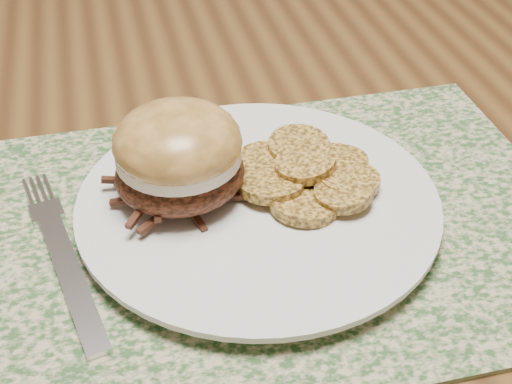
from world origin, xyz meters
TOP-DOWN VIEW (x-y plane):
  - dining_table at (0.00, 0.00)m, footprint 1.50×0.90m
  - placemat at (-0.07, -0.26)m, footprint 0.45×0.33m
  - dinner_plate at (-0.08, -0.24)m, footprint 0.26×0.26m
  - pork_sandwich at (-0.14, -0.22)m, footprint 0.12×0.12m
  - roasted_potatoes at (-0.04, -0.23)m, footprint 0.13×0.13m
  - fork at (-0.23, -0.25)m, footprint 0.06×0.20m

SIDE VIEW (x-z plane):
  - dining_table at x=0.00m, z-range 0.30..1.05m
  - placemat at x=-0.07m, z-range 0.75..0.75m
  - fork at x=-0.23m, z-range 0.75..0.76m
  - dinner_plate at x=-0.08m, z-range 0.75..0.77m
  - roasted_potatoes at x=-0.04m, z-range 0.76..0.79m
  - pork_sandwich at x=-0.14m, z-range 0.77..0.84m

